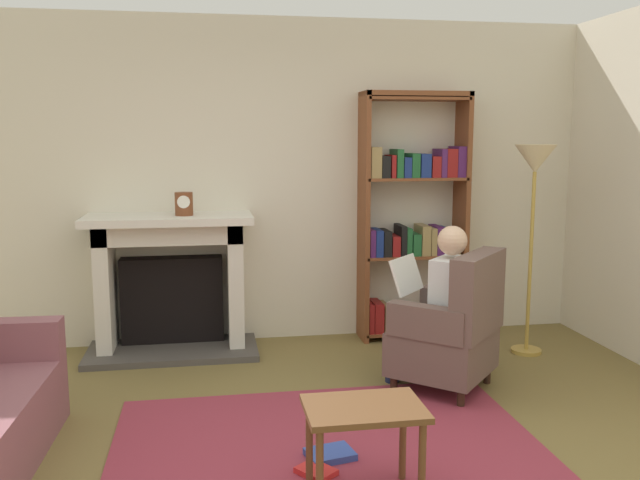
# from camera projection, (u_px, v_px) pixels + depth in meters

# --- Properties ---
(ground) EXTENTS (14.00, 14.00, 0.00)m
(ground) POSITION_uv_depth(u_px,v_px,m) (340.00, 479.00, 3.43)
(ground) COLOR olive
(back_wall) EXTENTS (5.60, 0.10, 2.70)m
(back_wall) POSITION_uv_depth(u_px,v_px,m) (282.00, 182.00, 5.71)
(back_wall) COLOR beige
(back_wall) RESTS_ON ground
(area_rug) EXTENTS (2.40, 1.80, 0.01)m
(area_rug) POSITION_uv_depth(u_px,v_px,m) (329.00, 451.00, 3.72)
(area_rug) COLOR #8F2F3F
(area_rug) RESTS_ON ground
(fireplace) EXTENTS (1.34, 0.64, 1.12)m
(fireplace) POSITION_uv_depth(u_px,v_px,m) (171.00, 279.00, 5.43)
(fireplace) COLOR #4C4742
(fireplace) RESTS_ON ground
(mantel_clock) EXTENTS (0.14, 0.14, 0.18)m
(mantel_clock) POSITION_uv_depth(u_px,v_px,m) (184.00, 204.00, 5.25)
(mantel_clock) COLOR brown
(mantel_clock) RESTS_ON fireplace
(bookshelf) EXTENTS (0.90, 0.32, 2.10)m
(bookshelf) POSITION_uv_depth(u_px,v_px,m) (413.00, 223.00, 5.73)
(bookshelf) COLOR brown
(bookshelf) RESTS_ON ground
(armchair_reading) EXTENTS (0.89, 0.89, 0.97)m
(armchair_reading) POSITION_uv_depth(u_px,v_px,m) (452.00, 330.00, 4.58)
(armchair_reading) COLOR #331E14
(armchair_reading) RESTS_ON ground
(seated_reader) EXTENTS (0.59, 0.58, 1.14)m
(seated_reader) POSITION_uv_depth(u_px,v_px,m) (437.00, 300.00, 4.61)
(seated_reader) COLOR silver
(seated_reader) RESTS_ON ground
(side_table) EXTENTS (0.56, 0.39, 0.48)m
(side_table) POSITION_uv_depth(u_px,v_px,m) (364.00, 421.00, 3.17)
(side_table) COLOR brown
(side_table) RESTS_ON ground
(scattered_books) EXTENTS (0.36, 0.40, 0.04)m
(scattered_books) POSITION_uv_depth(u_px,v_px,m) (326.00, 460.00, 3.57)
(scattered_books) COLOR red
(scattered_books) RESTS_ON area_rug
(floor_lamp) EXTENTS (0.32, 0.32, 1.67)m
(floor_lamp) POSITION_uv_depth(u_px,v_px,m) (534.00, 178.00, 5.23)
(floor_lamp) COLOR #B7933F
(floor_lamp) RESTS_ON ground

